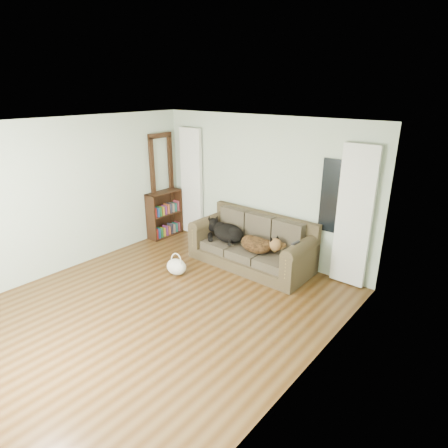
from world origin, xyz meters
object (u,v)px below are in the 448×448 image
Objects in this scene: sofa at (251,242)px; tote_bag at (176,266)px; bookshelf at (164,213)px; dog_shepherd at (258,244)px; dog_black_lab at (226,233)px.

sofa is 5.88× the size of tote_bag.
tote_bag is 0.38× the size of bookshelf.
sofa is 2.25× the size of bookshelf.
sofa reaches higher than dog_shepherd.
bookshelf is (-1.50, 1.10, 0.34)m from tote_bag.
sofa reaches higher than tote_bag.
dog_shepherd is 2.49m from bookshelf.
dog_shepherd is 1.68× the size of tote_bag.
tote_bag is at bearing -36.24° from bookshelf.
bookshelf is at bearing 143.90° from tote_bag.
dog_shepherd is at bearing 16.75° from dog_black_lab.
dog_black_lab reaches higher than dog_shepherd.
dog_shepherd is at bearing -19.95° from sofa.
tote_bag is (-0.98, -1.03, -0.33)m from dog_shepherd.
dog_shepherd is (0.77, -0.06, 0.01)m from dog_black_lab.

